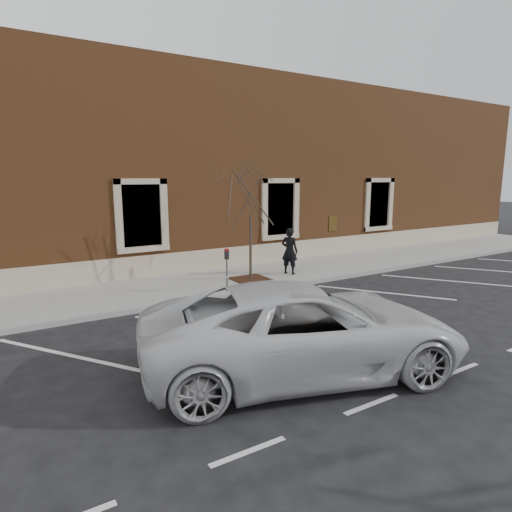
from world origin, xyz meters
TOP-DOWN VIEW (x-y plane):
  - ground at (0.00, 0.00)m, footprint 120.00×120.00m
  - sidewalk_near at (0.00, 1.75)m, footprint 40.00×3.50m
  - curb_near at (0.00, -0.05)m, footprint 40.00×0.12m
  - parking_stripes at (0.00, -2.20)m, footprint 28.00×4.40m
  - building_civic at (0.00, 7.74)m, footprint 40.00×8.62m
  - man at (1.83, 1.17)m, footprint 0.69×0.76m
  - parking_meter at (-1.35, 0.18)m, footprint 0.13×0.10m
  - tree_grate at (0.10, 1.14)m, footprint 1.25×1.25m
  - sapling at (0.10, 1.14)m, footprint 2.52×2.52m
  - white_truck at (-2.59, -5.38)m, footprint 6.83×4.61m

SIDE VIEW (x-z plane):
  - ground at x=0.00m, z-range 0.00..0.00m
  - parking_stripes at x=0.00m, z-range 0.00..0.01m
  - sidewalk_near at x=0.00m, z-range 0.00..0.15m
  - curb_near at x=0.00m, z-range 0.00..0.15m
  - tree_grate at x=0.10m, z-range 0.15..0.18m
  - white_truck at x=-2.59m, z-range 0.00..1.74m
  - man at x=1.83m, z-range 0.15..1.90m
  - parking_meter at x=-1.35m, z-range 0.42..1.79m
  - sapling at x=0.10m, z-range 0.99..5.20m
  - building_civic at x=0.00m, z-range 0.00..8.00m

